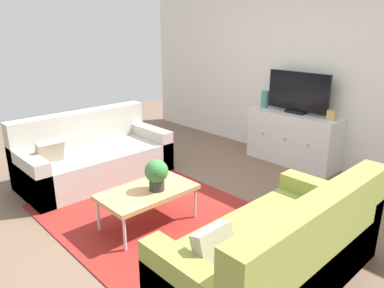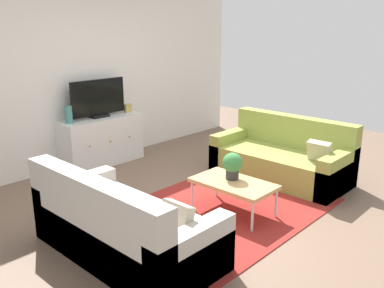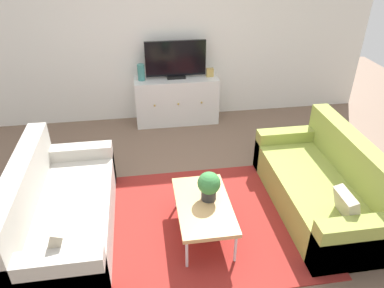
% 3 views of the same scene
% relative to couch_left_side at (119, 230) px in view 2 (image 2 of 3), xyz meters
% --- Properties ---
extents(ground_plane, '(10.00, 10.00, 0.00)m').
position_rel_couch_left_side_xyz_m(ground_plane, '(1.44, 0.10, -0.27)').
color(ground_plane, brown).
extents(wall_back, '(6.40, 0.12, 2.70)m').
position_rel_couch_left_side_xyz_m(wall_back, '(1.44, 2.65, 1.08)').
color(wall_back, silver).
rests_on(wall_back, ground_plane).
extents(area_rug, '(2.50, 1.90, 0.01)m').
position_rel_couch_left_side_xyz_m(area_rug, '(1.44, -0.05, -0.27)').
color(area_rug, maroon).
rests_on(area_rug, ground_plane).
extents(couch_left_side, '(0.90, 1.85, 0.84)m').
position_rel_couch_left_side_xyz_m(couch_left_side, '(0.00, 0.00, 0.00)').
color(couch_left_side, '#B2ADA3').
rests_on(couch_left_side, ground_plane).
extents(couch_right_side, '(0.90, 1.85, 0.84)m').
position_rel_couch_left_side_xyz_m(couch_right_side, '(2.89, 0.00, 0.00)').
color(couch_right_side, olive).
rests_on(couch_right_side, ground_plane).
extents(coffee_table, '(0.54, 0.94, 0.38)m').
position_rel_couch_left_side_xyz_m(coffee_table, '(1.47, -0.19, 0.08)').
color(coffee_table, tan).
rests_on(coffee_table, ground_plane).
extents(potted_plant, '(0.23, 0.23, 0.31)m').
position_rel_couch_left_side_xyz_m(potted_plant, '(1.53, -0.12, 0.28)').
color(potted_plant, '#2D2D2D').
rests_on(potted_plant, coffee_table).
extents(tv_console, '(1.30, 0.47, 0.74)m').
position_rel_couch_left_side_xyz_m(tv_console, '(1.49, 2.37, 0.09)').
color(tv_console, silver).
rests_on(tv_console, ground_plane).
extents(flat_screen_tv, '(0.92, 0.16, 0.57)m').
position_rel_couch_left_side_xyz_m(flat_screen_tv, '(1.49, 2.39, 0.75)').
color(flat_screen_tv, black).
rests_on(flat_screen_tv, tv_console).
extents(glass_vase, '(0.11, 0.11, 0.25)m').
position_rel_couch_left_side_xyz_m(glass_vase, '(0.96, 2.37, 0.59)').
color(glass_vase, teal).
rests_on(glass_vase, tv_console).
extents(mantel_clock, '(0.11, 0.07, 0.13)m').
position_rel_couch_left_side_xyz_m(mantel_clock, '(2.02, 2.37, 0.53)').
color(mantel_clock, tan).
rests_on(mantel_clock, tv_console).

